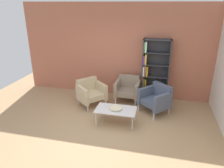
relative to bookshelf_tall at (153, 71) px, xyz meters
The scene contains 8 objects.
ground_plane 2.65m from the bookshelf_tall, 115.11° to the right, with size 8.32×8.32×0.00m, color tan.
brick_back_panel 1.19m from the bookshelf_tall, 168.79° to the left, with size 6.40×0.12×2.90m, color #B2664C.
bookshelf_tall is the anchor object (origin of this frame).
coffee_table_low 1.94m from the bookshelf_tall, 114.76° to the right, with size 1.00×0.56×0.40m.
decorative_bowl 1.92m from the bookshelf_tall, 114.76° to the right, with size 0.32×0.32×0.05m.
armchair_by_bookshelf 0.93m from the bookshelf_tall, 155.28° to the right, with size 0.73×0.67×0.78m.
armchair_spare_guest 1.99m from the bookshelf_tall, 153.78° to the right, with size 0.95×0.95×0.78m.
armchair_near_window 1.00m from the bookshelf_tall, 79.12° to the right, with size 0.95×0.95×0.78m.
Camera 1 is at (1.26, -4.00, 2.87)m, focal length 33.90 mm.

